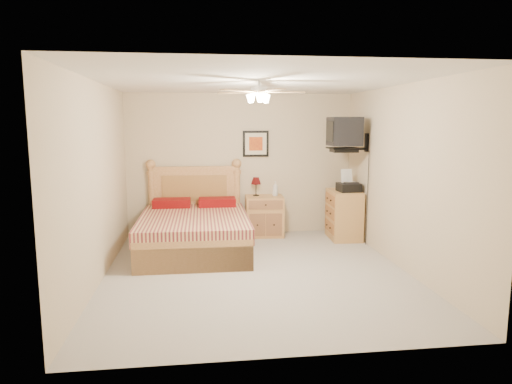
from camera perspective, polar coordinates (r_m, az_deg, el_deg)
The scene contains 17 objects.
floor at distance 6.20m, azimuth 0.09°, elevation -10.04°, with size 4.50×4.50×0.00m, color #A09A91.
ceiling at distance 5.90m, azimuth 0.10°, elevation 13.63°, with size 4.00×4.50×0.04m, color white.
wall_back at distance 8.15m, azimuth -1.94°, elevation 3.44°, with size 4.00×0.04×2.50m, color #C7B392.
wall_front at distance 3.73m, azimuth 4.55°, elevation -2.77°, with size 4.00×0.04×2.50m, color #C7B392.
wall_left at distance 6.00m, azimuth -19.20°, elevation 1.11°, with size 0.04×4.50×2.50m, color #C7B392.
wall_right at distance 6.49m, azimuth 17.91°, elevation 1.70°, with size 0.04×4.50×2.50m, color #C7B392.
bed at distance 7.07m, azimuth -7.78°, elevation -2.06°, with size 1.61×2.11×1.37m, color #AC773E, non-canonical shape.
nightstand at distance 8.08m, azimuth 1.05°, elevation -3.01°, with size 0.65×0.49×0.71m, color #B97949.
table_lamp at distance 8.05m, azimuth -0.00°, elevation 0.69°, with size 0.18×0.18×0.33m, color #500C0D, non-canonical shape.
lotion_bottle at distance 8.03m, azimuth 2.42°, elevation 0.42°, with size 0.10×0.10×0.26m, color silver.
framed_picture at distance 8.13m, azimuth -0.03°, elevation 6.05°, with size 0.46×0.04×0.46m, color black.
dresser at distance 8.01m, azimuth 10.94°, elevation -2.79°, with size 0.49×0.71×0.84m, color tan.
fax_machine at distance 7.82m, azimuth 11.53°, elevation 1.41°, with size 0.35×0.37×0.37m, color black, non-canonical shape.
magazine_lower at distance 8.16m, azimuth 10.47°, elevation 0.52°, with size 0.21×0.29×0.03m, color beige.
magazine_upper at distance 8.20m, azimuth 10.56°, elevation 0.72°, with size 0.19×0.25×0.02m, color gray.
wall_tv at distance 7.59m, azimuth 12.07°, elevation 7.12°, with size 0.56×0.46×0.58m, color black, non-canonical shape.
ceiling_fan at distance 5.69m, azimuth 0.36°, elevation 12.40°, with size 1.14×1.14×0.28m, color white, non-canonical shape.
Camera 1 is at (-0.75, -5.83, 1.99)m, focal length 32.00 mm.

